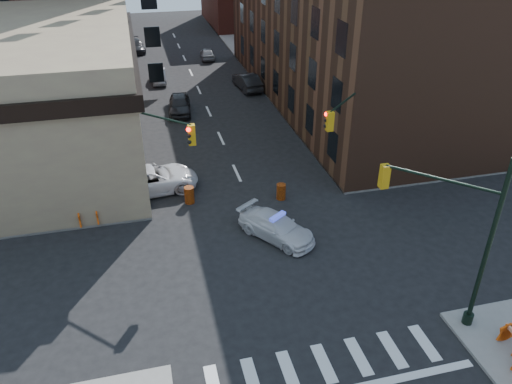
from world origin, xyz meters
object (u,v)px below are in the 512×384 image
pedestrian_b (70,198)px  barricade_nw_a (88,217)px  pickup (151,180)px  pedestrian_a (119,204)px  parked_car_enear (247,81)px  barrel_bank (189,195)px  parked_car_wnear (179,105)px  police_car (276,227)px  parked_car_wfar (159,76)px  barrel_road (281,192)px

pedestrian_b → barricade_nw_a: bearing=-58.6°
pickup → pedestrian_a: pedestrian_a is taller
parked_car_enear → barrel_bank: parked_car_enear is taller
parked_car_enear → barrel_bank: (-8.32, -20.23, -0.26)m
parked_car_wnear → pedestrian_b: size_ratio=2.34×
parked_car_enear → barricade_nw_a: size_ratio=3.79×
pedestrian_a → barrel_bank: size_ratio=1.55×
police_car → pickup: pickup is taller
pickup → barrel_bank: bearing=-139.6°
pickup → pedestrian_b: size_ratio=3.02×
parked_car_wfar → pedestrian_b: 25.20m
parked_car_enear → pedestrian_a: bearing=53.1°
barricade_nw_a → pedestrian_b: bearing=120.2°
parked_car_wnear → parked_car_enear: parked_car_enear is taller
barrel_road → parked_car_enear: bearing=82.6°
pickup → parked_car_enear: size_ratio=1.24×
parked_car_wnear → parked_car_enear: bearing=40.8°
police_car → barrel_bank: size_ratio=4.30×
pickup → barrel_bank: (2.18, -2.02, -0.30)m
police_car → pedestrian_a: (-8.31, 3.99, 0.31)m
police_car → parked_car_enear: (4.16, 25.05, 0.13)m
pickup → barrel_road: bearing=-117.4°
pickup → barricade_nw_a: bearing=124.3°
parked_car_enear → barrel_road: size_ratio=4.77×
barricade_nw_a → pickup: bearing=36.8°
parked_car_wfar → pedestrian_b: pedestrian_b is taller
pedestrian_a → pedestrian_b: 2.99m
barrel_road → barricade_nw_a: barricade_nw_a is taller
barrel_road → police_car: bearing=-110.0°
police_car → barricade_nw_a: (-10.04, 3.61, -0.04)m
parked_car_wfar → barrel_bank: 24.51m
police_car → pickup: size_ratio=0.77×
police_car → parked_car_wfar: bearing=62.8°
barricade_nw_a → police_car: bearing=-24.1°
barrel_bank → barricade_nw_a: bearing=-168.4°
parked_car_wfar → barrel_bank: size_ratio=3.64×
parked_car_enear → pedestrian_a: 24.47m
barricade_nw_a → parked_car_enear: bearing=52.2°
pickup → pedestrian_a: bearing=138.6°
pedestrian_b → barrel_bank: size_ratio=1.85×
pedestrian_b → barrel_bank: bearing=-5.6°
pickup → pedestrian_b: bearing=103.3°
parked_car_enear → pedestrian_b: (-15.23, -19.94, 0.34)m
parked_car_enear → barrel_bank: bearing=61.3°
parked_car_wfar → barrel_road: bearing=-75.4°
parked_car_wnear → barrel_road: (4.47, -16.18, -0.28)m
parked_car_enear → parked_car_wfar: bearing=-33.7°
police_car → parked_car_wfar: 29.61m
pickup → barrel_bank: size_ratio=5.58×
parked_car_wfar → barrel_bank: bearing=-87.8°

